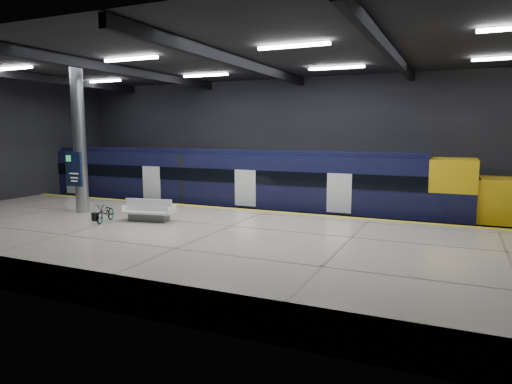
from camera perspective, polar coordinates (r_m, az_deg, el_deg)
The scene contains 10 objects.
ground at distance 19.94m, azimuth -1.84°, elevation -6.80°, with size 30.00×30.00×0.00m, color black.
room_shell at distance 19.33m, azimuth -1.92°, elevation 9.86°, with size 30.10×16.10×8.05m.
platform at distance 17.66m, azimuth -5.42°, elevation -6.88°, with size 30.00×11.00×1.10m, color beige.
safety_strip at distance 22.16m, azimuth 1.25°, elevation -2.41°, with size 30.00×0.40×0.01m, color gold.
rails at distance 24.86m, azimuth 3.70°, elevation -3.73°, with size 30.00×1.52×0.16m.
train at distance 25.71m, azimuth -2.43°, elevation 1.12°, with size 29.40×2.84×3.79m.
bench at distance 20.24m, azimuth -13.24°, elevation -2.61°, with size 2.32×1.28×0.97m.
bicycle at distance 20.57m, azimuth -18.30°, elevation -2.44°, with size 0.54×1.55×0.81m, color #99999E.
pannier_bag at distance 21.01m, azimuth -19.49°, elevation -2.93°, with size 0.30×0.18×0.35m, color black.
info_column at distance 23.19m, azimuth -21.25°, elevation 5.86°, with size 0.90×0.78×6.90m.
Camera 1 is at (8.44, -17.37, 4.96)m, focal length 32.00 mm.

